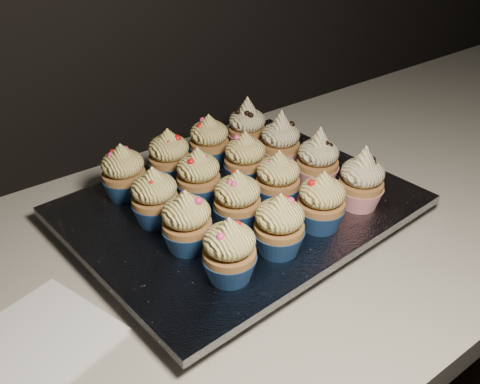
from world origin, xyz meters
The scene contains 20 objects.
worktop centered at (0.00, 1.70, 0.88)m, with size 2.44×0.64×0.04m, color beige.
napkin centered at (-0.45, 1.67, 0.90)m, with size 0.14×0.14×0.00m, color white.
baking_tray centered at (-0.13, 1.72, 0.91)m, with size 0.42×0.32×0.02m, color black.
foil_lining centered at (-0.13, 1.72, 0.93)m, with size 0.46×0.36×0.01m, color silver.
cupcake_0 centered at (-0.24, 1.60, 0.97)m, with size 0.06×0.06×0.08m.
cupcake_1 centered at (-0.16, 1.60, 0.97)m, with size 0.06×0.06×0.08m.
cupcake_2 centered at (-0.09, 1.61, 0.97)m, with size 0.06×0.06×0.08m.
cupcake_3 centered at (-0.01, 1.61, 0.97)m, with size 0.06×0.06×0.10m.
cupcake_4 centered at (-0.25, 1.68, 0.97)m, with size 0.06×0.06×0.08m.
cupcake_5 centered at (-0.17, 1.68, 0.97)m, with size 0.06×0.06×0.08m.
cupcake_6 centered at (-0.09, 1.69, 0.97)m, with size 0.06×0.06×0.08m.
cupcake_7 centered at (-0.01, 1.69, 0.97)m, with size 0.06×0.06×0.10m.
cupcake_8 centered at (-0.25, 1.75, 0.97)m, with size 0.06×0.06×0.08m.
cupcake_9 centered at (-0.18, 1.76, 0.97)m, with size 0.06×0.06×0.08m.
cupcake_10 centered at (-0.09, 1.76, 0.97)m, with size 0.06×0.06×0.08m.
cupcake_11 centered at (-0.02, 1.77, 0.97)m, with size 0.06×0.06×0.10m.
cupcake_12 centered at (-0.26, 1.83, 0.97)m, with size 0.06×0.06×0.08m.
cupcake_13 centered at (-0.18, 1.84, 0.97)m, with size 0.06×0.06×0.08m.
cupcake_14 centered at (-0.10, 1.84, 0.97)m, with size 0.06×0.06×0.08m.
cupcake_15 centered at (-0.03, 1.84, 0.97)m, with size 0.06×0.06×0.10m.
Camera 1 is at (-0.52, 1.21, 1.35)m, focal length 40.00 mm.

